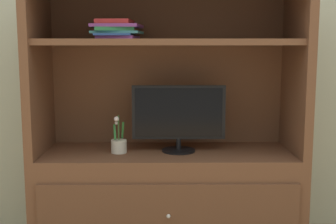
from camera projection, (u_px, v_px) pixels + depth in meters
The scene contains 5 objects.
painted_rear_wall at pixel (167, 20), 2.96m from camera, with size 6.00×0.10×2.80m, color #ADB29E.
media_console at pixel (168, 167), 2.75m from camera, with size 1.59×0.58×1.57m.
tv_monitor at pixel (179, 116), 2.70m from camera, with size 0.56×0.20×0.40m.
potted_plant at pixel (119, 144), 2.69m from camera, with size 0.09×0.11×0.23m.
magazine_stack at pixel (116, 30), 2.62m from camera, with size 0.30×0.35×0.11m.
Camera 1 is at (-0.03, -2.27, 1.24)m, focal length 47.86 mm.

